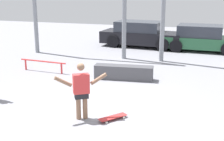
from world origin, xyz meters
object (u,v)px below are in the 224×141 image
object	(u,v)px
skateboarder	(81,89)
parked_car_black	(141,34)
grind_rail	(43,63)
parked_car_green	(202,39)
skateboard	(113,117)
grind_box	(124,72)

from	to	relation	value
skateboarder	parked_car_black	bearing A→B (deg)	61.48
skateboarder	parked_car_black	distance (m)	10.05
skateboarder	parked_car_black	size ratio (longest dim) A/B	0.32
grind_rail	parked_car_green	size ratio (longest dim) A/B	0.50
parked_car_black	parked_car_green	world-z (taller)	parked_car_black
skateboard	grind_rail	bearing A→B (deg)	87.07
skateboarder	skateboard	xyz separation A→B (m)	(0.77, 0.17, -0.73)
grind_box	grind_rail	bearing A→B (deg)	179.00
skateboarder	parked_car_black	world-z (taller)	skateboarder
parked_car_black	skateboarder	bearing A→B (deg)	-81.70
parked_car_green	parked_car_black	bearing A→B (deg)	177.92
grind_rail	parked_car_green	world-z (taller)	parked_car_green
grind_rail	parked_car_black	size ratio (longest dim) A/B	0.45
skateboarder	parked_car_green	size ratio (longest dim) A/B	0.36
skateboard	grind_rail	world-z (taller)	grind_rail
skateboard	grind_rail	xyz separation A→B (m)	(-3.96, 3.55, 0.28)
skateboarder	skateboard	world-z (taller)	skateboarder
grind_rail	skateboard	bearing A→B (deg)	-41.86
grind_box	grind_rail	size ratio (longest dim) A/B	1.04
skateboarder	skateboard	distance (m)	1.08
skateboard	parked_car_green	world-z (taller)	parked_car_green
skateboarder	grind_box	bearing A→B (deg)	56.28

